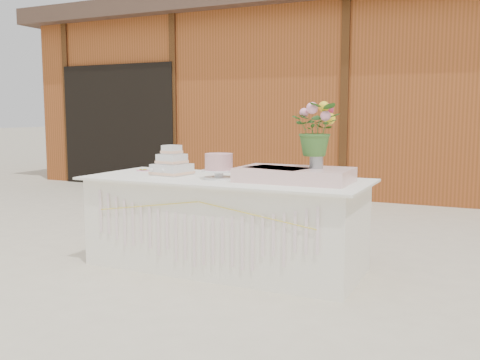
{
  "coord_description": "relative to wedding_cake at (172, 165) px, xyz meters",
  "views": [
    {
      "loc": [
        2.0,
        -3.98,
        1.3
      ],
      "look_at": [
        0.0,
        0.3,
        0.72
      ],
      "focal_mm": 40.0,
      "sensor_mm": 36.0,
      "label": 1
    }
  ],
  "objects": [
    {
      "name": "pink_cake_stand",
      "position": [
        0.52,
        -0.09,
        0.03
      ],
      "size": [
        0.29,
        0.29,
        0.21
      ],
      "color": "white",
      "rests_on": "cake_table"
    },
    {
      "name": "barn",
      "position": [
        0.53,
        5.97,
        0.82
      ],
      "size": [
        12.6,
        4.6,
        3.3
      ],
      "color": "brown",
      "rests_on": "ground"
    },
    {
      "name": "bouquet",
      "position": [
        1.32,
        0.02,
        0.38
      ],
      "size": [
        0.41,
        0.37,
        0.41
      ],
      "primitive_type": "imported",
      "rotation": [
        0.0,
        0.0,
        0.14
      ],
      "color": "#3C6C2B",
      "rests_on": "flower_vase"
    },
    {
      "name": "flower_vase",
      "position": [
        1.32,
        0.02,
        0.1
      ],
      "size": [
        0.11,
        0.11,
        0.15
      ],
      "primitive_type": "cylinder",
      "color": "#A6A6AB",
      "rests_on": "satin_runner"
    },
    {
      "name": "satin_runner",
      "position": [
        1.15,
        -0.01,
        -0.03
      ],
      "size": [
        0.89,
        0.52,
        0.11
      ],
      "primitive_type": "cube",
      "rotation": [
        0.0,
        0.0,
        0.01
      ],
      "color": "beige",
      "rests_on": "cake_table"
    },
    {
      "name": "cake_table",
      "position": [
        0.54,
        -0.03,
        -0.47
      ],
      "size": [
        2.4,
        1.0,
        0.77
      ],
      "color": "white",
      "rests_on": "ground"
    },
    {
      "name": "ground",
      "position": [
        0.54,
        -0.02,
        -0.86
      ],
      "size": [
        80.0,
        80.0,
        0.0
      ],
      "primitive_type": "plane",
      "color": "beige",
      "rests_on": "ground"
    },
    {
      "name": "wedding_cake",
      "position": [
        0.0,
        0.0,
        0.0
      ],
      "size": [
        0.33,
        0.33,
        0.26
      ],
      "rotation": [
        0.0,
        0.0,
        -0.15
      ],
      "color": "silver",
      "rests_on": "cake_table"
    },
    {
      "name": "loose_flowers",
      "position": [
        -0.46,
        0.12,
        -0.08
      ],
      "size": [
        0.26,
        0.41,
        0.02
      ],
      "primitive_type": null,
      "rotation": [
        0.0,
        0.0,
        -0.31
      ],
      "color": "pink",
      "rests_on": "cake_table"
    }
  ]
}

